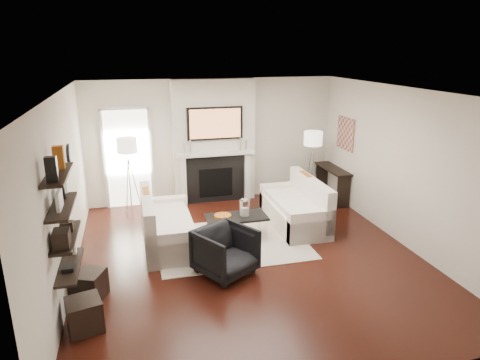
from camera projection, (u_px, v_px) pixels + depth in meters
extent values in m
plane|color=black|center=(249.00, 256.00, 7.11)|extent=(6.00, 6.00, 0.00)
plane|color=white|center=(250.00, 92.00, 6.31)|extent=(6.00, 6.00, 0.00)
plane|color=silver|center=(213.00, 140.00, 9.49)|extent=(5.50, 0.00, 5.50)
plane|color=silver|center=(338.00, 271.00, 3.94)|extent=(5.50, 0.00, 5.50)
plane|color=silver|center=(63.00, 193.00, 6.05)|extent=(0.00, 6.00, 6.00)
plane|color=silver|center=(403.00, 167.00, 7.37)|extent=(0.00, 6.00, 6.00)
cube|color=silver|center=(214.00, 142.00, 9.37)|extent=(1.80, 0.25, 2.70)
cube|color=black|center=(216.00, 180.00, 9.49)|extent=(1.30, 0.02, 1.04)
cube|color=black|center=(216.00, 183.00, 9.51)|extent=(0.75, 0.02, 0.65)
cube|color=white|center=(184.00, 181.00, 9.28)|extent=(0.12, 0.08, 1.10)
cube|color=white|center=(247.00, 176.00, 9.63)|extent=(0.12, 0.08, 1.10)
cube|color=white|center=(216.00, 154.00, 9.27)|extent=(1.70, 0.18, 0.07)
cube|color=black|center=(215.00, 123.00, 9.09)|extent=(1.20, 0.06, 0.70)
cube|color=#BF723F|center=(215.00, 124.00, 9.06)|extent=(1.10, 0.00, 0.62)
cylinder|color=silver|center=(190.00, 147.00, 9.09)|extent=(0.04, 0.04, 0.30)
cylinder|color=silver|center=(184.00, 148.00, 9.07)|extent=(0.04, 0.04, 0.24)
cylinder|color=silver|center=(240.00, 144.00, 9.35)|extent=(0.04, 0.04, 0.30)
cylinder|color=silver|center=(246.00, 145.00, 9.39)|extent=(0.04, 0.04, 0.24)
cube|color=white|center=(128.00, 159.00, 9.11)|extent=(0.90, 0.02, 2.10)
cube|color=white|center=(105.00, 161.00, 8.98)|extent=(0.06, 0.06, 2.16)
cube|color=white|center=(151.00, 158.00, 9.21)|extent=(0.06, 0.06, 2.16)
cube|color=white|center=(124.00, 108.00, 8.77)|extent=(1.02, 0.06, 0.06)
cube|color=beige|center=(231.00, 242.00, 7.61)|extent=(2.60, 2.00, 0.01)
cube|color=silver|center=(169.00, 234.00, 7.47)|extent=(0.85, 1.80, 0.42)
cube|color=silver|center=(148.00, 219.00, 7.30)|extent=(0.18, 1.80, 0.80)
cube|color=silver|center=(173.00, 249.00, 6.70)|extent=(0.85, 0.18, 0.60)
cube|color=silver|center=(164.00, 212.00, 8.20)|extent=(0.85, 0.18, 0.60)
cube|color=silver|center=(171.00, 219.00, 7.41)|extent=(0.63, 1.44, 0.10)
cube|color=#A15313|center=(146.00, 202.00, 7.52)|extent=(0.10, 0.42, 0.42)
cube|color=black|center=(148.00, 214.00, 6.97)|extent=(0.10, 0.40, 0.40)
cube|color=silver|center=(294.00, 215.00, 8.31)|extent=(0.85, 1.80, 0.42)
cube|color=silver|center=(311.00, 198.00, 8.30)|extent=(0.18, 1.80, 0.80)
cube|color=silver|center=(311.00, 227.00, 7.54)|extent=(0.85, 0.18, 0.60)
cube|color=silver|center=(280.00, 197.00, 9.04)|extent=(0.85, 0.18, 0.60)
cube|color=silver|center=(292.00, 202.00, 8.22)|extent=(0.63, 1.44, 0.10)
cube|color=#A15313|center=(305.00, 184.00, 8.52)|extent=(0.10, 0.42, 0.42)
cube|color=black|center=(318.00, 193.00, 7.97)|extent=(0.10, 0.40, 0.40)
cube|color=black|center=(236.00, 217.00, 7.69)|extent=(1.10, 0.55, 0.04)
cylinder|color=silver|center=(212.00, 236.00, 7.43)|extent=(0.02, 0.02, 0.38)
cylinder|color=silver|center=(266.00, 230.00, 7.67)|extent=(0.02, 0.02, 0.38)
cylinder|color=silver|center=(207.00, 226.00, 7.84)|extent=(0.02, 0.02, 0.38)
cylinder|color=silver|center=(259.00, 221.00, 8.08)|extent=(0.02, 0.02, 0.38)
cylinder|color=white|center=(244.00, 208.00, 7.68)|extent=(0.18, 0.18, 0.31)
cylinder|color=white|center=(244.00, 212.00, 7.70)|extent=(0.11, 0.11, 0.16)
cylinder|color=orange|center=(223.00, 216.00, 7.62)|extent=(0.30, 0.30, 0.05)
imported|color=black|center=(226.00, 249.00, 6.46)|extent=(1.04, 1.02, 0.80)
cylinder|color=silver|center=(130.00, 186.00, 8.81)|extent=(0.02, 0.02, 1.20)
cylinder|color=white|center=(127.00, 145.00, 8.56)|extent=(0.40, 0.40, 0.30)
cylinder|color=silver|center=(135.00, 185.00, 8.84)|extent=(0.25, 0.02, 1.23)
cylinder|color=silver|center=(127.00, 184.00, 8.88)|extent=(0.14, 0.22, 1.23)
cylinder|color=silver|center=(127.00, 187.00, 8.71)|extent=(0.14, 0.22, 1.23)
cylinder|color=silver|center=(311.00, 176.00, 9.47)|extent=(0.02, 0.02, 1.20)
cylinder|color=white|center=(313.00, 138.00, 9.22)|extent=(0.40, 0.40, 0.30)
cylinder|color=silver|center=(316.00, 176.00, 9.49)|extent=(0.25, 0.02, 1.23)
cylinder|color=silver|center=(307.00, 175.00, 9.54)|extent=(0.14, 0.22, 1.23)
cylinder|color=silver|center=(311.00, 177.00, 9.37)|extent=(0.14, 0.22, 1.23)
cube|color=black|center=(333.00, 169.00, 9.56)|extent=(0.35, 1.20, 0.04)
cube|color=black|center=(343.00, 192.00, 9.16)|extent=(0.30, 0.04, 0.71)
cube|color=black|center=(322.00, 178.00, 10.18)|extent=(0.30, 0.04, 0.71)
cube|color=#9E604F|center=(346.00, 134.00, 9.20)|extent=(0.03, 0.70, 0.70)
cube|color=black|center=(70.00, 266.00, 5.35)|extent=(0.25, 1.00, 0.03)
cube|color=black|center=(66.00, 237.00, 5.23)|extent=(0.25, 1.00, 0.04)
cube|color=black|center=(62.00, 207.00, 5.11)|extent=(0.25, 1.00, 0.04)
cube|color=black|center=(58.00, 175.00, 4.99)|extent=(0.25, 1.00, 0.04)
cube|color=black|center=(51.00, 169.00, 4.64)|extent=(0.12, 0.10, 0.28)
cube|color=#A15313|center=(59.00, 157.00, 5.14)|extent=(0.12, 0.10, 0.28)
cube|color=white|center=(59.00, 200.00, 4.97)|extent=(0.04, 0.30, 0.22)
cube|color=black|center=(64.00, 190.00, 5.38)|extent=(0.04, 0.22, 0.18)
cube|color=black|center=(62.00, 239.00, 4.92)|extent=(0.18, 0.25, 0.20)
cube|color=black|center=(67.00, 226.00, 5.36)|extent=(0.15, 0.12, 0.12)
cube|color=black|center=(68.00, 267.00, 5.24)|extent=(0.14, 0.20, 0.05)
cube|color=white|center=(72.00, 247.00, 5.63)|extent=(0.10, 0.10, 0.18)
cylinder|color=black|center=(69.00, 154.00, 6.78)|extent=(0.04, 0.34, 0.34)
cylinder|color=white|center=(71.00, 154.00, 6.79)|extent=(0.01, 0.29, 0.29)
cube|color=black|center=(89.00, 285.00, 5.86)|extent=(0.53, 0.53, 0.40)
cube|color=black|center=(85.00, 315.00, 5.22)|extent=(0.48, 0.48, 0.40)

